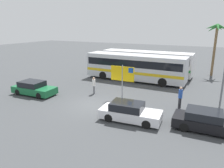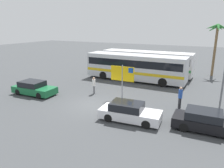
% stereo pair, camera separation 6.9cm
% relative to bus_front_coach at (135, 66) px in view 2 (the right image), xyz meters
% --- Properties ---
extents(ground, '(120.00, 120.00, 0.00)m').
position_rel_bus_front_coach_xyz_m(ground, '(-0.07, -9.47, -1.78)').
color(ground, '#424447').
extents(bus_front_coach, '(12.08, 2.70, 3.17)m').
position_rel_bus_front_coach_xyz_m(bus_front_coach, '(0.00, 0.00, 0.00)').
color(bus_front_coach, silver).
rests_on(bus_front_coach, ground).
extents(bus_rear_coach, '(12.08, 2.70, 3.17)m').
position_rel_bus_front_coach_xyz_m(bus_rear_coach, '(0.17, 3.67, 0.00)').
color(bus_rear_coach, white).
rests_on(bus_rear_coach, ground).
extents(ferry_sign, '(2.20, 0.11, 3.20)m').
position_rel_bus_front_coach_xyz_m(ferry_sign, '(1.63, -7.17, 0.54)').
color(ferry_sign, gray).
rests_on(ferry_sign, ground).
extents(car_white, '(4.45, 2.11, 1.32)m').
position_rel_bus_front_coach_xyz_m(car_white, '(3.82, -10.83, -1.15)').
color(car_white, silver).
rests_on(car_white, ground).
extents(car_green, '(4.37, 2.03, 1.32)m').
position_rel_bus_front_coach_xyz_m(car_green, '(-6.76, -9.63, -1.15)').
color(car_green, '#196638').
rests_on(car_green, ground).
extents(car_black, '(4.30, 1.96, 1.32)m').
position_rel_bus_front_coach_xyz_m(car_black, '(8.78, -9.91, -1.15)').
color(car_black, black).
rests_on(car_black, ground).
extents(pedestrian_near_sign, '(0.32, 0.32, 1.83)m').
position_rel_bus_front_coach_xyz_m(pedestrian_near_sign, '(6.58, -6.83, -0.70)').
color(pedestrian_near_sign, '#2D2D33').
rests_on(pedestrian_near_sign, ground).
extents(pedestrian_by_bus, '(0.32, 0.32, 1.69)m').
position_rel_bus_front_coach_xyz_m(pedestrian_by_bus, '(-1.63, -6.80, -0.79)').
color(pedestrian_by_bus, '#4C4C51').
rests_on(pedestrian_by_bus, ground).
extents(palm_tree_seaside, '(2.99, 2.99, 6.76)m').
position_rel_bus_front_coach_xyz_m(palm_tree_seaside, '(8.25, 7.24, 3.53)').
color(palm_tree_seaside, brown).
rests_on(palm_tree_seaside, ground).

